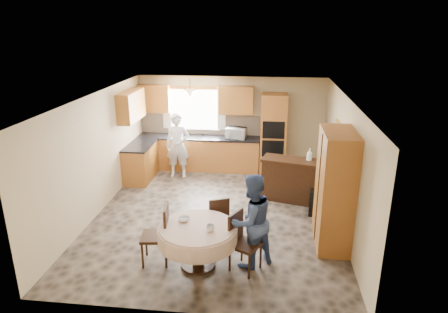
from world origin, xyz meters
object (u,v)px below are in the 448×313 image
sideboard (290,181)px  chair_left (160,232)px  dining_table (198,235)px  person_sink (178,146)px  cupboard (335,190)px  person_dining (251,221)px  oven_tower (273,134)px  chair_right (241,239)px  chair_back (218,217)px

sideboard → chair_left: (-2.26, -2.75, 0.11)m
dining_table → person_sink: person_sink is taller
cupboard → dining_table: cupboard is taller
sideboard → person_dining: (-0.75, -2.66, 0.35)m
cupboard → dining_table: size_ratio=1.64×
oven_tower → sideboard: 1.89m
dining_table → chair_right: size_ratio=1.31×
oven_tower → cupboard: 3.71m
sideboard → cupboard: 2.02m
chair_left → person_sink: size_ratio=0.61×
oven_tower → chair_back: 3.90m
person_sink → oven_tower: bearing=8.3°
sideboard → oven_tower: bearing=117.1°
chair_left → chair_right: (1.36, -0.03, -0.02)m
sideboard → chair_left: 3.56m
chair_right → person_dining: bearing=-22.2°
oven_tower → sideboard: size_ratio=1.65×
cupboard → dining_table: bearing=-156.4°
chair_back → person_dining: person_dining is taller
person_sink → person_dining: person_sink is taller
person_sink → cupboard: bearing=-45.7°
person_sink → dining_table: bearing=-78.3°
chair_right → person_sink: 4.39m
chair_right → cupboard: bearing=-30.1°
dining_table → cupboard: bearing=23.6°
chair_right → chair_left: bearing=117.0°
oven_tower → chair_back: (-0.98, -3.73, -0.56)m
sideboard → person_sink: person_sink is taller
oven_tower → chair_right: (-0.50, -4.52, -0.51)m
cupboard → sideboard: bearing=110.2°
oven_tower → chair_back: size_ratio=2.35×
sideboard → person_sink: size_ratio=0.76×
dining_table → chair_back: (0.23, 0.82, -0.08)m
cupboard → person_dining: bearing=-149.2°
chair_back → chair_right: size_ratio=0.91×
oven_tower → cupboard: (1.07, -3.55, 0.00)m
cupboard → chair_left: bearing=-162.1°
oven_tower → person_sink: (-2.43, -0.60, -0.22)m
dining_table → chair_back: 0.85m
chair_right → person_dining: size_ratio=0.61×
oven_tower → chair_back: bearing=-104.7°
chair_back → person_dining: (0.63, -0.67, 0.31)m
dining_table → chair_left: (-0.65, 0.05, -0.00)m
chair_right → person_dining: 0.32m
sideboard → dining_table: bearing=-105.9°
sideboard → cupboard: size_ratio=0.60×
cupboard → chair_right: size_ratio=2.15×
chair_back → person_dining: 0.97m
oven_tower → person_dining: bearing=-94.5°
cupboard → person_sink: cupboard is taller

